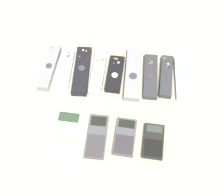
# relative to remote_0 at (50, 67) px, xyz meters

# --- Properties ---
(ground_plane) EXTENTS (3.00, 3.00, 0.00)m
(ground_plane) POSITION_rel_remote_0_xyz_m (0.24, -0.14, -0.01)
(ground_plane) COLOR #B2A88E
(remote_0) EXTENTS (0.05, 0.20, 0.03)m
(remote_0) POSITION_rel_remote_0_xyz_m (0.00, 0.00, 0.00)
(remote_0) COLOR gray
(remote_0) RESTS_ON ground_plane
(remote_1) EXTENTS (0.05, 0.17, 0.02)m
(remote_1) POSITION_rel_remote_0_xyz_m (0.06, 0.00, -0.00)
(remote_1) COLOR silver
(remote_1) RESTS_ON ground_plane
(remote_2) EXTENTS (0.06, 0.21, 0.02)m
(remote_2) POSITION_rel_remote_0_xyz_m (0.12, -0.00, -0.00)
(remote_2) COLOR black
(remote_2) RESTS_ON ground_plane
(remote_3) EXTENTS (0.05, 0.20, 0.03)m
(remote_3) POSITION_rel_remote_0_xyz_m (0.18, 0.00, -0.00)
(remote_3) COLOR #B7B7BC
(remote_3) RESTS_ON ground_plane
(remote_4) EXTENTS (0.06, 0.15, 0.02)m
(remote_4) POSITION_rel_remote_0_xyz_m (0.24, -0.00, -0.00)
(remote_4) COLOR black
(remote_4) RESTS_ON ground_plane
(remote_5) EXTENTS (0.06, 0.22, 0.03)m
(remote_5) POSITION_rel_remote_0_xyz_m (0.30, 0.00, -0.00)
(remote_5) COLOR gray
(remote_5) RESTS_ON ground_plane
(remote_6) EXTENTS (0.05, 0.19, 0.02)m
(remote_6) POSITION_rel_remote_0_xyz_m (0.37, -0.00, -0.00)
(remote_6) COLOR #333338
(remote_6) RESTS_ON ground_plane
(remote_7) EXTENTS (0.05, 0.18, 0.02)m
(remote_7) POSITION_rel_remote_0_xyz_m (0.42, 0.00, -0.00)
(remote_7) COLOR #333338
(remote_7) RESTS_ON ground_plane
(remote_8) EXTENTS (0.05, 0.19, 0.02)m
(remote_8) POSITION_rel_remote_0_xyz_m (0.48, 0.00, -0.00)
(remote_8) COLOR silver
(remote_8) RESTS_ON ground_plane
(calculator_0) EXTENTS (0.09, 0.16, 0.02)m
(calculator_0) POSITION_rel_remote_0_xyz_m (0.10, -0.25, -0.00)
(calculator_0) COLOR silver
(calculator_0) RESTS_ON ground_plane
(calculator_1) EXTENTS (0.06, 0.15, 0.01)m
(calculator_1) POSITION_rel_remote_0_xyz_m (0.20, -0.25, -0.01)
(calculator_1) COLOR #4C4C51
(calculator_1) RESTS_ON ground_plane
(calculator_2) EXTENTS (0.07, 0.13, 0.02)m
(calculator_2) POSITION_rel_remote_0_xyz_m (0.30, -0.24, -0.01)
(calculator_2) COLOR #4C4C51
(calculator_2) RESTS_ON ground_plane
(calculator_3) EXTENTS (0.07, 0.12, 0.02)m
(calculator_3) POSITION_rel_remote_0_xyz_m (0.39, -0.25, -0.00)
(calculator_3) COLOR black
(calculator_3) RESTS_ON ground_plane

